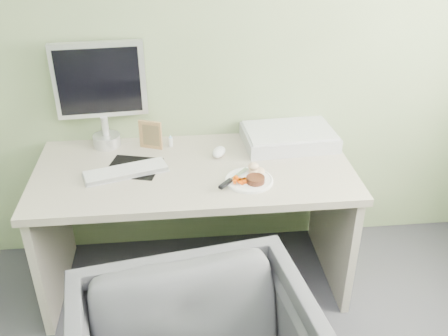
{
  "coord_description": "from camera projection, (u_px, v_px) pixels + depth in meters",
  "views": [
    {
      "loc": [
        -0.07,
        -0.56,
        1.98
      ],
      "look_at": [
        0.14,
        1.5,
        0.79
      ],
      "focal_mm": 40.0,
      "sensor_mm": 36.0,
      "label": 1
    }
  ],
  "objects": [
    {
      "name": "keyboard",
      "position": [
        126.0,
        171.0,
        2.46
      ],
      "size": [
        0.42,
        0.23,
        0.02
      ],
      "primitive_type": "cube",
      "rotation": [
        0.0,
        0.0,
        0.29
      ],
      "color": "white",
      "rests_on": "desk"
    },
    {
      "name": "eyedrop_bottle",
      "position": [
        171.0,
        141.0,
        2.71
      ],
      "size": [
        0.02,
        0.02,
        0.07
      ],
      "color": "white",
      "rests_on": "desk"
    },
    {
      "name": "desk",
      "position": [
        195.0,
        198.0,
        2.61
      ],
      "size": [
        1.6,
        0.75,
        0.73
      ],
      "color": "#ABA48F",
      "rests_on": "floor"
    },
    {
      "name": "steak_knife",
      "position": [
        230.0,
        181.0,
        2.36
      ],
      "size": [
        0.17,
        0.19,
        0.02
      ],
      "rotation": [
        0.0,
        0.0,
        0.85
      ],
      "color": "silver",
      "rests_on": "plate"
    },
    {
      "name": "plate",
      "position": [
        249.0,
        180.0,
        2.4
      ],
      "size": [
        0.23,
        0.23,
        0.01
      ],
      "primitive_type": "cylinder",
      "color": "white",
      "rests_on": "desk"
    },
    {
      "name": "photo_frame",
      "position": [
        151.0,
        135.0,
        2.66
      ],
      "size": [
        0.12,
        0.06,
        0.16
      ],
      "primitive_type": "cube",
      "rotation": [
        0.0,
        0.0,
        -0.37
      ],
      "color": "#AA824F",
      "rests_on": "desk"
    },
    {
      "name": "mousepad",
      "position": [
        134.0,
        167.0,
        2.52
      ],
      "size": [
        0.3,
        0.28,
        0.0
      ],
      "primitive_type": "cube",
      "rotation": [
        0.0,
        0.0,
        -0.26
      ],
      "color": "black",
      "rests_on": "desk"
    },
    {
      "name": "computer_mouse",
      "position": [
        219.0,
        152.0,
        2.62
      ],
      "size": [
        0.1,
        0.13,
        0.04
      ],
      "primitive_type": "ellipsoid",
      "rotation": [
        0.0,
        0.0,
        -0.38
      ],
      "color": "white",
      "rests_on": "desk"
    },
    {
      "name": "scanner",
      "position": [
        289.0,
        138.0,
        2.73
      ],
      "size": [
        0.51,
        0.36,
        0.08
      ],
      "primitive_type": "cube",
      "rotation": [
        0.0,
        0.0,
        0.06
      ],
      "color": "#B7B9BF",
      "rests_on": "desk"
    },
    {
      "name": "monitor",
      "position": [
        101.0,
        89.0,
        2.59
      ],
      "size": [
        0.47,
        0.15,
        0.56
      ],
      "rotation": [
        0.0,
        0.0,
        0.08
      ],
      "color": "silver",
      "rests_on": "desk"
    },
    {
      "name": "potato_pile",
      "position": [
        254.0,
        169.0,
        2.42
      ],
      "size": [
        0.12,
        0.1,
        0.06
      ],
      "primitive_type": "ellipsoid",
      "rotation": [
        0.0,
        0.0,
        -0.24
      ],
      "color": "tan",
      "rests_on": "plate"
    },
    {
      "name": "wall_back",
      "position": [
        187.0,
        26.0,
        2.53
      ],
      "size": [
        3.5,
        0.0,
        3.5
      ],
      "primitive_type": "plane",
      "rotation": [
        1.57,
        0.0,
        0.0
      ],
      "color": "#8B9E6F",
      "rests_on": "floor"
    },
    {
      "name": "steak",
      "position": [
        255.0,
        180.0,
        2.36
      ],
      "size": [
        0.1,
        0.1,
        0.03
      ],
      "primitive_type": "cylinder",
      "rotation": [
        0.0,
        0.0,
        -0.1
      ],
      "color": "black",
      "rests_on": "plate"
    },
    {
      "name": "carrot_heap",
      "position": [
        240.0,
        179.0,
        2.36
      ],
      "size": [
        0.07,
        0.07,
        0.04
      ],
      "primitive_type": "cube",
      "rotation": [
        0.0,
        0.0,
        -0.41
      ],
      "color": "#D64604",
      "rests_on": "plate"
    }
  ]
}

